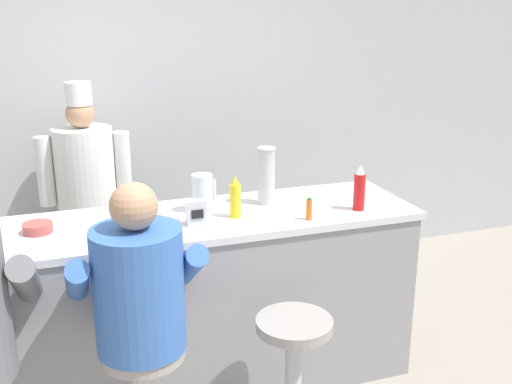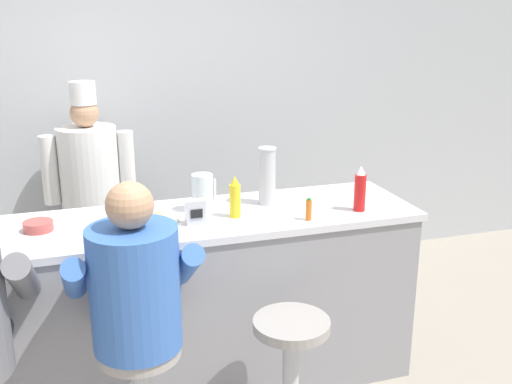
% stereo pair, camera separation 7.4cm
% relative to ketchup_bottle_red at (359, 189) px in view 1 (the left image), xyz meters
% --- Properties ---
extents(wall_back, '(10.00, 0.06, 2.70)m').
position_rel_ketchup_bottle_red_xyz_m(wall_back, '(-1.03, 1.77, 0.19)').
color(wall_back, '#B2B7BC').
rests_on(wall_back, ground_plane).
extents(diner_counter, '(2.73, 0.69, 1.04)m').
position_rel_ketchup_bottle_red_xyz_m(diner_counter, '(-1.03, 0.17, -0.64)').
color(diner_counter, gray).
rests_on(diner_counter, ground_plane).
extents(ketchup_bottle_red, '(0.06, 0.06, 0.26)m').
position_rel_ketchup_bottle_red_xyz_m(ketchup_bottle_red, '(0.00, 0.00, 0.00)').
color(ketchup_bottle_red, red).
rests_on(ketchup_bottle_red, diner_counter).
extents(mustard_bottle_yellow, '(0.06, 0.06, 0.23)m').
position_rel_ketchup_bottle_red_xyz_m(mustard_bottle_yellow, '(-0.69, 0.11, -0.01)').
color(mustard_bottle_yellow, yellow).
rests_on(mustard_bottle_yellow, diner_counter).
extents(hot_sauce_bottle_orange, '(0.03, 0.03, 0.12)m').
position_rel_ketchup_bottle_red_xyz_m(hot_sauce_bottle_orange, '(-0.33, -0.06, -0.06)').
color(hot_sauce_bottle_orange, orange).
rests_on(hot_sauce_bottle_orange, diner_counter).
extents(water_pitcher_clear, '(0.14, 0.12, 0.21)m').
position_rel_ketchup_bottle_red_xyz_m(water_pitcher_clear, '(-0.84, 0.26, -0.02)').
color(water_pitcher_clear, silver).
rests_on(water_pitcher_clear, diner_counter).
extents(breakfast_plate, '(0.27, 0.27, 0.05)m').
position_rel_ketchup_bottle_red_xyz_m(breakfast_plate, '(-1.13, 0.16, -0.11)').
color(breakfast_plate, white).
rests_on(breakfast_plate, diner_counter).
extents(cereal_bowl, '(0.15, 0.15, 0.05)m').
position_rel_ketchup_bottle_red_xyz_m(cereal_bowl, '(-1.71, 0.21, -0.10)').
color(cereal_bowl, '#B24C47').
rests_on(cereal_bowl, diner_counter).
extents(cup_stack_steel, '(0.11, 0.11, 0.33)m').
position_rel_ketchup_bottle_red_xyz_m(cup_stack_steel, '(-0.46, 0.27, 0.05)').
color(cup_stack_steel, '#B7BABF').
rests_on(cup_stack_steel, diner_counter).
extents(napkin_dispenser_chrome, '(0.10, 0.06, 0.13)m').
position_rel_ketchup_bottle_red_xyz_m(napkin_dispenser_chrome, '(-0.92, 0.06, -0.06)').
color(napkin_dispenser_chrome, silver).
rests_on(napkin_dispenser_chrome, diner_counter).
extents(diner_seated_blue, '(0.59, 0.59, 1.45)m').
position_rel_ketchup_bottle_red_xyz_m(diner_seated_blue, '(-1.31, -0.45, -0.25)').
color(diner_seated_blue, '#B2B5BA').
rests_on(diner_seated_blue, ground_plane).
extents(empty_stool_round, '(0.37, 0.37, 0.70)m').
position_rel_ketchup_bottle_red_xyz_m(empty_stool_round, '(-0.58, -0.48, -0.69)').
color(empty_stool_round, '#B2B5BA').
rests_on(empty_stool_round, ground_plane).
extents(cook_in_whites_near, '(0.64, 0.41, 1.65)m').
position_rel_ketchup_bottle_red_xyz_m(cook_in_whites_near, '(-1.41, 1.41, -0.25)').
color(cook_in_whites_near, '#232328').
rests_on(cook_in_whites_near, ground_plane).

